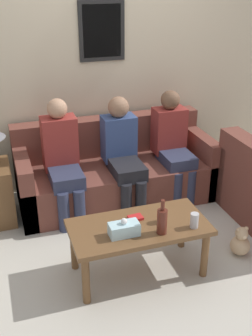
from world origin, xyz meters
TOP-DOWN VIEW (x-y plane):
  - ground_plane at (0.00, 0.00)m, footprint 16.00×16.00m
  - wall_back at (0.00, 0.96)m, footprint 9.00×0.08m
  - couch_main at (0.00, 0.51)m, footprint 2.07×0.85m
  - coffee_table at (-0.19, -0.78)m, footprint 1.10×0.54m
  - wine_bottle at (-0.06, -0.94)m, footprint 0.08×0.08m
  - drinking_glass at (-0.00, -0.80)m, footprint 0.07×0.07m
  - book_stack at (-0.19, -0.69)m, footprint 0.12×0.09m
  - soda_can at (0.21, -0.94)m, footprint 0.07×0.07m
  - tissue_box at (-0.34, -0.87)m, footprint 0.23×0.12m
  - person_left at (-0.58, 0.34)m, footprint 0.34×0.61m
  - person_middle at (0.03, 0.34)m, footprint 0.34×0.65m
  - person_right at (0.61, 0.38)m, footprint 0.34×0.60m
  - teddy_bear at (0.73, -0.84)m, footprint 0.17×0.17m

SIDE VIEW (x-z plane):
  - ground_plane at x=0.00m, z-range 0.00..0.00m
  - teddy_bear at x=0.73m, z-range -0.02..0.25m
  - couch_main at x=0.00m, z-range -0.12..0.70m
  - coffee_table at x=-0.19m, z-range 0.16..0.62m
  - book_stack at x=-0.19m, z-range 0.46..0.48m
  - drinking_glass at x=0.00m, z-range 0.46..0.55m
  - tissue_box at x=-0.34m, z-range 0.44..0.58m
  - soda_can at x=0.21m, z-range 0.46..0.58m
  - wine_bottle at x=-0.06m, z-range 0.42..0.71m
  - person_middle at x=0.03m, z-range 0.04..1.17m
  - person_right at x=0.61m, z-range 0.04..1.18m
  - person_left at x=-0.58m, z-range 0.04..1.21m
  - wall_back at x=0.00m, z-range 0.00..2.60m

